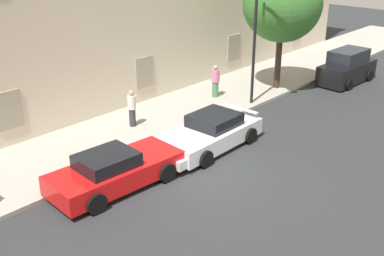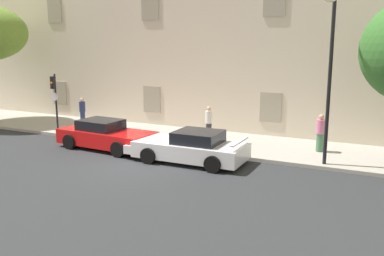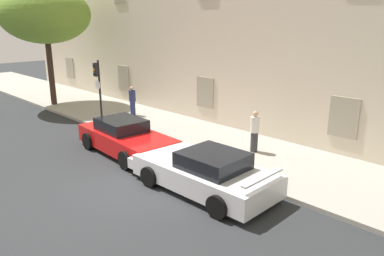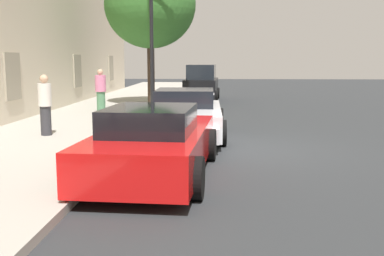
% 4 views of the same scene
% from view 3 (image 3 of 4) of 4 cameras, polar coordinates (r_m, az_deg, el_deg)
% --- Properties ---
extents(ground_plane, '(80.00, 80.00, 0.00)m').
position_cam_3_polar(ground_plane, '(11.97, -9.00, -8.76)').
color(ground_plane, '#2B2D30').
extents(sidewalk, '(60.00, 4.42, 0.14)m').
position_cam_3_polar(sidewalk, '(14.99, 5.92, -3.15)').
color(sidewalk, '#A8A399').
rests_on(sidewalk, ground).
extents(building_facade, '(43.57, 5.37, 11.41)m').
position_cam_3_polar(building_facade, '(18.02, 16.41, 17.80)').
color(building_facade, beige).
rests_on(building_facade, ground).
extents(sportscar_red_lead, '(5.09, 2.30, 1.31)m').
position_cam_3_polar(sportscar_red_lead, '(14.52, -9.67, -1.77)').
color(sportscar_red_lead, red).
rests_on(sportscar_red_lead, ground).
extents(sportscar_yellow_flank, '(4.93, 2.30, 1.30)m').
position_cam_3_polar(sportscar_yellow_flank, '(11.42, 1.38, -6.62)').
color(sportscar_yellow_flank, white).
rests_on(sportscar_yellow_flank, ground).
extents(tree_midblock, '(5.08, 5.08, 6.86)m').
position_cam_3_polar(tree_midblock, '(23.59, -21.63, 15.88)').
color(tree_midblock, '#38281E').
rests_on(tree_midblock, sidewalk).
extents(traffic_light, '(0.44, 0.36, 3.02)m').
position_cam_3_polar(traffic_light, '(19.00, -14.27, 7.16)').
color(traffic_light, black).
rests_on(traffic_light, sidewalk).
extents(pedestrian_strolling, '(0.41, 0.41, 1.56)m').
position_cam_3_polar(pedestrian_strolling, '(20.00, -9.13, 4.19)').
color(pedestrian_strolling, navy).
rests_on(pedestrian_strolling, sidewalk).
extents(pedestrian_bystander, '(0.46, 0.46, 1.60)m').
position_cam_3_polar(pedestrian_bystander, '(14.33, 9.58, -0.47)').
color(pedestrian_bystander, '#333338').
rests_on(pedestrian_bystander, sidewalk).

